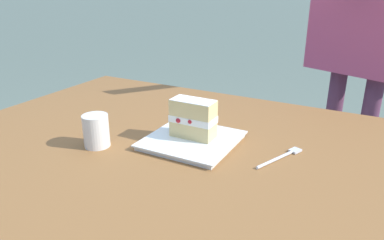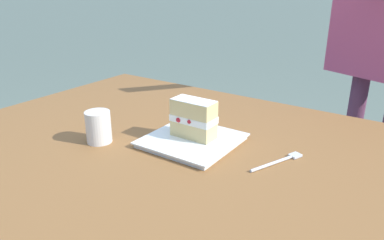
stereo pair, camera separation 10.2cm
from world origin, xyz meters
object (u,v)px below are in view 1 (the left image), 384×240
(cake_slice, at_px, (193,118))
(diner_person, at_px, (368,11))
(patio_table, at_px, (165,175))
(dessert_fork, at_px, (282,156))
(coffee_cup, at_px, (96,130))
(dessert_plate, at_px, (192,141))

(cake_slice, xyz_separation_m, diner_person, (-0.35, -0.87, 0.24))
(patio_table, relative_size, dessert_fork, 8.39)
(patio_table, height_order, coffee_cup, coffee_cup)
(patio_table, xyz_separation_m, dessert_fork, (-0.31, -0.09, 0.09))
(dessert_plate, distance_m, dessert_fork, 0.25)
(dessert_fork, height_order, coffee_cup, coffee_cup)
(dessert_fork, xyz_separation_m, coffee_cup, (0.48, 0.17, 0.04))
(diner_person, bearing_deg, dessert_plate, 68.51)
(dessert_plate, bearing_deg, coffee_cup, 32.16)
(diner_person, bearing_deg, cake_slice, 68.06)
(dessert_plate, xyz_separation_m, cake_slice, (0.00, -0.01, 0.06))
(dessert_plate, relative_size, diner_person, 0.15)
(patio_table, distance_m, dessert_fork, 0.33)
(patio_table, bearing_deg, dessert_fork, -163.13)
(patio_table, distance_m, dessert_plate, 0.13)
(patio_table, xyz_separation_m, dessert_plate, (-0.05, -0.06, 0.10))
(patio_table, xyz_separation_m, coffee_cup, (0.17, 0.08, 0.14))
(dessert_fork, xyz_separation_m, diner_person, (-0.10, -0.85, 0.31))
(diner_person, bearing_deg, coffee_cup, 60.77)
(cake_slice, distance_m, dessert_fork, 0.26)
(dessert_plate, xyz_separation_m, dessert_fork, (-0.25, -0.03, -0.00))
(coffee_cup, bearing_deg, dessert_fork, -160.13)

